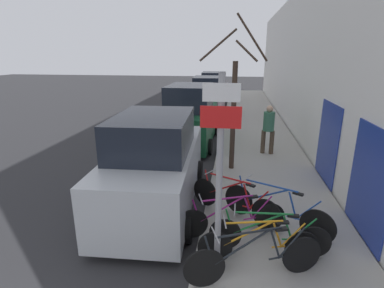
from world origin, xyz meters
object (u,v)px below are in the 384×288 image
bicycle_2 (269,235)px  parked_car_2 (207,99)px  street_tree (234,106)px  bicycle_1 (259,244)px  pedestrian_near (269,126)px  parked_car_0 (156,165)px  bicycle_5 (233,200)px  parked_car_1 (190,117)px  bicycle_4 (275,210)px  signpost (219,170)px  parked_car_3 (213,88)px  bicycle_3 (232,218)px  bicycle_0 (255,258)px

bicycle_2 → parked_car_2: 13.09m
bicycle_2 → street_tree: 4.56m
bicycle_1 → pedestrian_near: 6.26m
bicycle_2 → parked_car_0: (-2.55, 1.74, 0.55)m
bicycle_5 → pedestrian_near: (1.16, 4.67, 0.63)m
street_tree → parked_car_1: bearing=120.1°
bicycle_5 → parked_car_0: bearing=106.9°
bicycle_2 → pedestrian_near: pedestrian_near is taller
bicycle_4 → bicycle_5: bicycle_4 is taller
bicycle_2 → signpost: bearing=126.5°
parked_car_2 → parked_car_3: (-0.14, 5.99, -0.02)m
bicycle_2 → bicycle_3: bearing=54.4°
pedestrian_near → signpost: bearing=86.4°
bicycle_3 → bicycle_5: bearing=-18.1°
parked_car_2 → signpost: bearing=-86.5°
signpost → bicycle_4: size_ratio=1.56×
bicycle_4 → parked_car_2: (-2.59, 11.97, 0.52)m
bicycle_1 → bicycle_4: 1.26m
bicycle_5 → parked_car_3: (-1.87, 17.64, 0.51)m
bicycle_5 → parked_car_1: parked_car_1 is taller
signpost → parked_car_2: 13.61m
parked_car_0 → signpost: bearing=-57.6°
parked_car_0 → parked_car_3: parked_car_0 is taller
bicycle_3 → parked_car_0: (-1.89, 1.25, 0.55)m
signpost → bicycle_2: size_ratio=1.51×
bicycle_4 → bicycle_5: size_ratio=1.08×
parked_car_0 → bicycle_2: bearing=-36.8°
parked_car_3 → pedestrian_near: parked_car_3 is taller
bicycle_0 → bicycle_1: size_ratio=1.05×
bicycle_1 → bicycle_2: size_ratio=0.97×
bicycle_0 → pedestrian_near: size_ratio=1.24×
bicycle_2 → parked_car_1: parked_car_1 is taller
bicycle_4 → parked_car_2: parked_car_2 is taller
bicycle_2 → parked_car_1: 7.76m
bicycle_2 → bicycle_5: (-0.65, 1.21, 0.03)m
bicycle_4 → pedestrian_near: 5.03m
pedestrian_near → parked_car_1: bearing=-16.5°
bicycle_2 → parked_car_1: size_ratio=0.45×
street_tree → bicycle_1: bearing=-83.1°
signpost → parked_car_0: (-1.66, 2.37, -0.91)m
signpost → parked_car_3: (-1.62, 19.48, -0.92)m
bicycle_2 → bicycle_3: 0.83m
bicycle_3 → bicycle_4: bearing=-82.4°
bicycle_1 → bicycle_3: size_ratio=0.99×
bicycle_2 → parked_car_3: bearing=8.6°
bicycle_2 → parked_car_2: (-2.38, 12.86, 0.56)m
street_tree → bicycle_2: bearing=-80.1°
bicycle_1 → parked_car_2: size_ratio=0.46×
signpost → bicycle_1: size_ratio=1.56×
parked_car_0 → parked_car_1: parked_car_1 is taller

